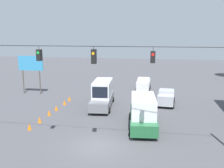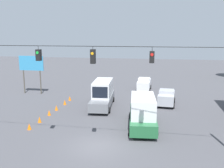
# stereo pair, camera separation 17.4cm
# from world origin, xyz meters

# --- Properties ---
(ground_plane) EXTENTS (140.00, 140.00, 0.00)m
(ground_plane) POSITION_xyz_m (0.00, 0.00, 0.00)
(ground_plane) COLOR #47474C
(overhead_signal_span) EXTENTS (21.00, 0.38, 8.46)m
(overhead_signal_span) POSITION_xyz_m (0.01, 0.80, 5.16)
(overhead_signal_span) COLOR #4C473D
(overhead_signal_span) RESTS_ON ground_plane
(box_truck_grey_withflow_mid) EXTENTS (2.77, 7.29, 3.10)m
(box_truck_grey_withflow_mid) POSITION_xyz_m (1.89, -10.62, 1.52)
(box_truck_grey_withflow_mid) COLOR slate
(box_truck_grey_withflow_mid) RESTS_ON ground_plane
(sedan_silver_oncoming_far) EXTENTS (2.33, 4.26, 1.86)m
(sedan_silver_oncoming_far) POSITION_xyz_m (-5.58, -12.68, 0.97)
(sedan_silver_oncoming_far) COLOR #A8AAB2
(sedan_silver_oncoming_far) RESTS_ON ground_plane
(sedan_white_oncoming_deep) EXTENTS (2.14, 4.22, 1.93)m
(sedan_white_oncoming_deep) POSITION_xyz_m (-2.47, -20.11, 1.01)
(sedan_white_oncoming_deep) COLOR silver
(sedan_white_oncoming_deep) RESTS_ON ground_plane
(box_truck_green_crossing_near) EXTENTS (2.96, 6.95, 3.01)m
(box_truck_green_crossing_near) POSITION_xyz_m (-3.20, -4.59, 1.48)
(box_truck_green_crossing_near) COLOR #236038
(box_truck_green_crossing_near) RESTS_ON ground_plane
(traffic_cone_nearest) EXTENTS (0.37, 0.37, 0.59)m
(traffic_cone_nearest) POSITION_xyz_m (6.83, -2.22, 0.30)
(traffic_cone_nearest) COLOR orange
(traffic_cone_nearest) RESTS_ON ground_plane
(traffic_cone_second) EXTENTS (0.37, 0.37, 0.59)m
(traffic_cone_second) POSITION_xyz_m (6.77, -4.10, 0.30)
(traffic_cone_second) COLOR orange
(traffic_cone_second) RESTS_ON ground_plane
(traffic_cone_third) EXTENTS (0.37, 0.37, 0.59)m
(traffic_cone_third) POSITION_xyz_m (6.77, -6.33, 0.30)
(traffic_cone_third) COLOR orange
(traffic_cone_third) RESTS_ON ground_plane
(traffic_cone_fourth) EXTENTS (0.37, 0.37, 0.59)m
(traffic_cone_fourth) POSITION_xyz_m (6.71, -8.14, 0.30)
(traffic_cone_fourth) COLOR orange
(traffic_cone_fourth) RESTS_ON ground_plane
(traffic_cone_fifth) EXTENTS (0.37, 0.37, 0.59)m
(traffic_cone_fifth) POSITION_xyz_m (6.61, -10.49, 0.30)
(traffic_cone_fifth) COLOR orange
(traffic_cone_fifth) RESTS_ON ground_plane
(traffic_cone_farthest) EXTENTS (0.37, 0.37, 0.59)m
(traffic_cone_farthest) POSITION_xyz_m (6.69, -12.48, 0.30)
(traffic_cone_farthest) COLOR orange
(traffic_cone_farthest) RESTS_ON ground_plane
(roadside_billboard) EXTENTS (3.67, 0.16, 5.46)m
(roadside_billboard) POSITION_xyz_m (13.30, -15.24, 3.99)
(roadside_billboard) COLOR #4C473D
(roadside_billboard) RESTS_ON ground_plane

